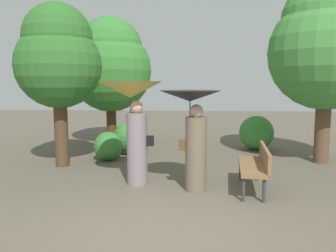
% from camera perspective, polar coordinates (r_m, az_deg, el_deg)
% --- Properties ---
extents(ground_plane, '(40.00, 40.00, 0.00)m').
position_cam_1_polar(ground_plane, '(4.91, -2.25, -17.09)').
color(ground_plane, brown).
extents(person_left, '(1.25, 1.25, 2.04)m').
position_cam_1_polar(person_left, '(6.73, -5.92, 2.84)').
color(person_left, gray).
rests_on(person_left, ground).
extents(person_right, '(1.14, 1.14, 1.88)m').
position_cam_1_polar(person_right, '(6.33, 4.15, 0.56)').
color(person_right, '#6B5B4C').
rests_on(person_right, ground).
extents(park_bench, '(0.64, 1.54, 0.83)m').
position_cam_1_polar(park_bench, '(6.66, 14.44, -6.10)').
color(park_bench, '#38383D').
rests_on(park_bench, ground).
extents(tree_near_left, '(2.67, 2.67, 4.11)m').
position_cam_1_polar(tree_near_left, '(11.42, -9.59, 10.13)').
color(tree_near_left, '#42301E').
rests_on(tree_near_left, ground).
extents(tree_near_right, '(2.81, 2.81, 4.61)m').
position_cam_1_polar(tree_near_right, '(9.40, 24.99, 12.46)').
color(tree_near_right, brown).
rests_on(tree_near_right, ground).
extents(tree_mid_left, '(2.01, 2.01, 3.86)m').
position_cam_1_polar(tree_mid_left, '(8.59, -17.80, 10.83)').
color(tree_mid_left, '#4C3823').
rests_on(tree_mid_left, ground).
extents(bush_path_left, '(1.03, 1.03, 1.03)m').
position_cam_1_polar(bush_path_left, '(10.63, 14.50, -1.11)').
color(bush_path_left, '#387F33').
rests_on(bush_path_left, ground).
extents(bush_path_right, '(0.91, 0.91, 0.91)m').
position_cam_1_polar(bush_path_right, '(9.75, -6.45, -2.00)').
color(bush_path_right, '#387F33').
rests_on(bush_path_right, ground).
extents(bush_behind_bench, '(0.75, 0.75, 0.75)m').
position_cam_1_polar(bush_behind_bench, '(9.05, -9.93, -3.32)').
color(bush_behind_bench, '#387F33').
rests_on(bush_behind_bench, ground).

